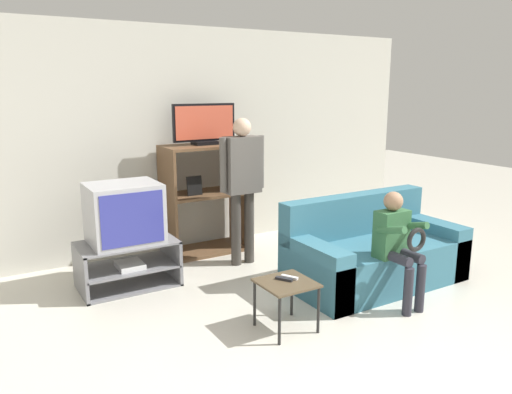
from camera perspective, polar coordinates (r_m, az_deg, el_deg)
name	(u,v)px	position (r m, az deg, el deg)	size (l,w,h in m)	color
ground_plane	(399,380)	(3.68, 16.00, -19.46)	(18.00, 18.00, 0.00)	beige
wall_back	(189,140)	(6.02, -7.63, 6.50)	(6.40, 0.06, 2.60)	beige
tv_stand	(128,265)	(5.07, -14.43, -7.48)	(0.93, 0.56, 0.45)	slate
television_main	(124,213)	(4.93, -14.85, -1.78)	(0.66, 0.55, 0.57)	#B2B2B7
media_shelf	(205,198)	(5.85, -5.83, -0.12)	(0.96, 0.52, 1.27)	brown
television_flat	(204,125)	(5.75, -5.93, 8.16)	(0.76, 0.20, 0.46)	black
snack_table	(286,288)	(4.04, 3.48, -10.37)	(0.42, 0.42, 0.41)	brown
remote_control_black	(284,279)	(4.05, 3.23, -9.34)	(0.04, 0.14, 0.02)	#232328
remote_control_white	(289,277)	(4.09, 3.84, -9.13)	(0.04, 0.14, 0.02)	silver
couch	(372,254)	(5.14, 13.17, -6.36)	(1.75, 0.87, 0.84)	teal
person_standing_adult	(242,177)	(5.35, -1.58, 2.28)	(0.53, 0.20, 1.60)	#3D3833
person_seated_child	(398,240)	(4.57, 15.88, -4.74)	(0.33, 0.43, 1.02)	#2D2D38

